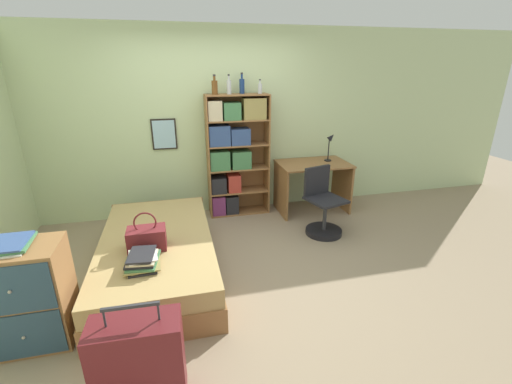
{
  "coord_description": "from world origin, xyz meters",
  "views": [
    {
      "loc": [
        -0.53,
        -3.28,
        2.09
      ],
      "look_at": [
        0.32,
        0.21,
        0.75
      ],
      "focal_mm": 24.0,
      "sensor_mm": 36.0,
      "label": 1
    }
  ],
  "objects_px": {
    "bottle_green": "(215,87)",
    "bottle_brown": "(229,87)",
    "book_stack_on_bed": "(142,260)",
    "suitcase": "(139,363)",
    "bottle_clear": "(242,86)",
    "bed": "(158,255)",
    "desk_lamp": "(331,142)",
    "bookcase": "(232,153)",
    "handbag": "(147,238)",
    "bottle_blue": "(260,88)",
    "magazine_pile_on_dresser": "(9,244)",
    "dresser": "(28,296)",
    "desk_chair": "(323,213)",
    "desk": "(313,178)"
  },
  "relations": [
    {
      "from": "handbag",
      "to": "dresser",
      "type": "distance_m",
      "value": 1.02
    },
    {
      "from": "bottle_blue",
      "to": "desk_lamp",
      "type": "relative_size",
      "value": 0.44
    },
    {
      "from": "magazine_pile_on_dresser",
      "to": "dresser",
      "type": "bearing_deg",
      "value": -31.08
    },
    {
      "from": "suitcase",
      "to": "bottle_clear",
      "type": "height_order",
      "value": "bottle_clear"
    },
    {
      "from": "bottle_green",
      "to": "suitcase",
      "type": "bearing_deg",
      "value": -107.58
    },
    {
      "from": "bed",
      "to": "suitcase",
      "type": "height_order",
      "value": "suitcase"
    },
    {
      "from": "desk",
      "to": "desk_chair",
      "type": "distance_m",
      "value": 0.79
    },
    {
      "from": "magazine_pile_on_dresser",
      "to": "bookcase",
      "type": "bearing_deg",
      "value": 46.13
    },
    {
      "from": "bookcase",
      "to": "desk",
      "type": "xyz_separation_m",
      "value": [
        1.17,
        -0.18,
        -0.42
      ]
    },
    {
      "from": "magazine_pile_on_dresser",
      "to": "bookcase",
      "type": "height_order",
      "value": "bookcase"
    },
    {
      "from": "bottle_green",
      "to": "desk_chair",
      "type": "distance_m",
      "value": 2.16
    },
    {
      "from": "bottle_brown",
      "to": "bottle_clear",
      "type": "height_order",
      "value": "bottle_clear"
    },
    {
      "from": "desk_lamp",
      "to": "bottle_brown",
      "type": "bearing_deg",
      "value": 175.88
    },
    {
      "from": "bed",
      "to": "desk_lamp",
      "type": "relative_size",
      "value": 4.95
    },
    {
      "from": "dresser",
      "to": "bottle_green",
      "type": "xyz_separation_m",
      "value": [
        1.77,
        2.11,
        1.4
      ]
    },
    {
      "from": "magazine_pile_on_dresser",
      "to": "bottle_clear",
      "type": "height_order",
      "value": "bottle_clear"
    },
    {
      "from": "book_stack_on_bed",
      "to": "bookcase",
      "type": "xyz_separation_m",
      "value": [
        1.14,
        1.92,
        0.43
      ]
    },
    {
      "from": "suitcase",
      "to": "bottle_clear",
      "type": "relative_size",
      "value": 2.8
    },
    {
      "from": "suitcase",
      "to": "magazine_pile_on_dresser",
      "type": "height_order",
      "value": "magazine_pile_on_dresser"
    },
    {
      "from": "handbag",
      "to": "desk",
      "type": "relative_size",
      "value": 0.37
    },
    {
      "from": "magazine_pile_on_dresser",
      "to": "bookcase",
      "type": "xyz_separation_m",
      "value": [
        2.03,
        2.11,
        0.06
      ]
    },
    {
      "from": "bottle_brown",
      "to": "desk",
      "type": "relative_size",
      "value": 0.25
    },
    {
      "from": "suitcase",
      "to": "desk_lamp",
      "type": "bearing_deg",
      "value": 47.17
    },
    {
      "from": "handbag",
      "to": "magazine_pile_on_dresser",
      "type": "distance_m",
      "value": 1.09
    },
    {
      "from": "bottle_green",
      "to": "desk_chair",
      "type": "xyz_separation_m",
      "value": [
        1.23,
        -0.89,
        -1.54
      ]
    },
    {
      "from": "suitcase",
      "to": "magazine_pile_on_dresser",
      "type": "distance_m",
      "value": 1.31
    },
    {
      "from": "suitcase",
      "to": "desk_lamp",
      "type": "distance_m",
      "value": 3.84
    },
    {
      "from": "desk",
      "to": "suitcase",
      "type": "bearing_deg",
      "value": -130.2
    },
    {
      "from": "suitcase",
      "to": "magazine_pile_on_dresser",
      "type": "bearing_deg",
      "value": 139.08
    },
    {
      "from": "desk",
      "to": "magazine_pile_on_dresser",
      "type": "bearing_deg",
      "value": -148.88
    },
    {
      "from": "bottle_green",
      "to": "bottle_brown",
      "type": "xyz_separation_m",
      "value": [
        0.19,
        0.01,
        0.0
      ]
    },
    {
      "from": "bed",
      "to": "bottle_blue",
      "type": "bearing_deg",
      "value": 43.08
    },
    {
      "from": "bottle_brown",
      "to": "bottle_clear",
      "type": "xyz_separation_m",
      "value": [
        0.19,
        0.06,
        0.01
      ]
    },
    {
      "from": "handbag",
      "to": "dresser",
      "type": "height_order",
      "value": "dresser"
    },
    {
      "from": "dresser",
      "to": "handbag",
      "type": "bearing_deg",
      "value": 31.87
    },
    {
      "from": "handbag",
      "to": "bed",
      "type": "bearing_deg",
      "value": 73.53
    },
    {
      "from": "book_stack_on_bed",
      "to": "dresser",
      "type": "xyz_separation_m",
      "value": [
        -0.84,
        -0.21,
        -0.07
      ]
    },
    {
      "from": "book_stack_on_bed",
      "to": "suitcase",
      "type": "xyz_separation_m",
      "value": [
        0.02,
        -0.97,
        -0.17
      ]
    },
    {
      "from": "magazine_pile_on_dresser",
      "to": "desk_chair",
      "type": "xyz_separation_m",
      "value": [
        3.04,
        1.19,
        -0.58
      ]
    },
    {
      "from": "bookcase",
      "to": "desk",
      "type": "height_order",
      "value": "bookcase"
    },
    {
      "from": "dresser",
      "to": "magazine_pile_on_dresser",
      "type": "height_order",
      "value": "magazine_pile_on_dresser"
    },
    {
      "from": "bed",
      "to": "bottle_brown",
      "type": "xyz_separation_m",
      "value": [
        1.03,
        1.36,
        1.61
      ]
    },
    {
      "from": "handbag",
      "to": "bottle_blue",
      "type": "relative_size",
      "value": 2.04
    },
    {
      "from": "bed",
      "to": "suitcase",
      "type": "xyz_separation_m",
      "value": [
        -0.07,
        -1.52,
        0.11
      ]
    },
    {
      "from": "suitcase",
      "to": "desk",
      "type": "distance_m",
      "value": 3.56
    },
    {
      "from": "book_stack_on_bed",
      "to": "magazine_pile_on_dresser",
      "type": "bearing_deg",
      "value": -168.26
    },
    {
      "from": "book_stack_on_bed",
      "to": "bottle_brown",
      "type": "height_order",
      "value": "bottle_brown"
    },
    {
      "from": "book_stack_on_bed",
      "to": "bottle_clear",
      "type": "bearing_deg",
      "value": 56.41
    },
    {
      "from": "bed",
      "to": "desk_lamp",
      "type": "xyz_separation_m",
      "value": [
        2.5,
        1.25,
        0.82
      ]
    },
    {
      "from": "bottle_green",
      "to": "bottle_clear",
      "type": "distance_m",
      "value": 0.38
    }
  ]
}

